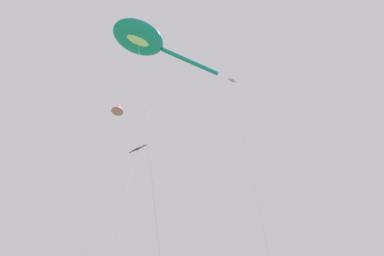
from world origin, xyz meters
name	(u,v)px	position (x,y,z in m)	size (l,w,h in m)	color
big_show_kite	(141,39)	(-4.82, 8.85, 19.61)	(8.30, 3.19, 20.08)	#1E8CBF
small_kite_stunt_black	(137,154)	(-0.63, 16.02, 15.95)	(2.85, 2.67, 17.05)	black
small_kite_tiny_distant	(118,108)	(-1.94, 19.76, 23.85)	(1.84, 2.70, 24.49)	pink
small_kite_box_yellow	(236,101)	(6.31, 10.53, 22.39)	(0.80, 1.38, 26.06)	pink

